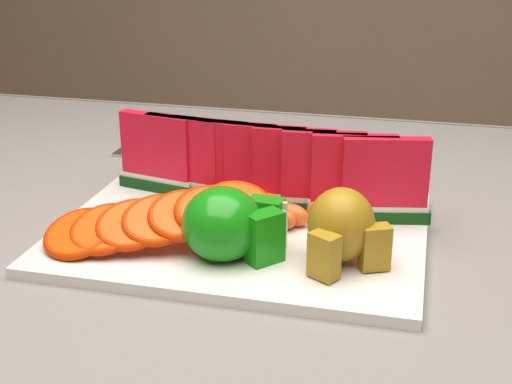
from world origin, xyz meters
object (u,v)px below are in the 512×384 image
(platter, at_px, (242,232))
(pear_cluster, at_px, (342,228))
(fork, at_px, (143,138))
(apple_cluster, at_px, (230,225))
(side_plate, at_px, (294,155))

(platter, xyz_separation_m, pear_cluster, (0.12, -0.06, 0.04))
(platter, bearing_deg, fork, 128.04)
(apple_cluster, xyz_separation_m, fork, (-0.25, 0.38, -0.04))
(apple_cluster, relative_size, side_plate, 0.59)
(pear_cluster, bearing_deg, fork, 134.27)
(platter, distance_m, fork, 0.40)
(side_plate, xyz_separation_m, fork, (-0.25, 0.03, -0.00))
(apple_cluster, relative_size, pear_cluster, 1.27)
(apple_cluster, bearing_deg, fork, 123.44)
(apple_cluster, distance_m, fork, 0.46)
(fork, bearing_deg, platter, -51.96)
(apple_cluster, bearing_deg, platter, 94.83)
(platter, distance_m, pear_cluster, 0.14)
(apple_cluster, bearing_deg, side_plate, 90.33)
(apple_cluster, xyz_separation_m, side_plate, (-0.00, 0.35, -0.04))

